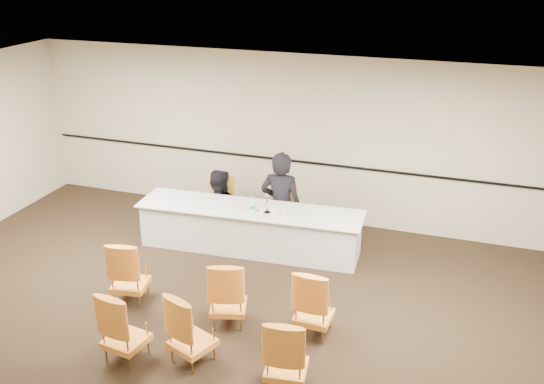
% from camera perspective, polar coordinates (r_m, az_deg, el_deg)
% --- Properties ---
extents(floor, '(10.00, 10.00, 0.00)m').
position_cam_1_polar(floor, '(8.06, -6.62, -13.51)').
color(floor, black).
rests_on(floor, ground).
extents(ceiling, '(10.00, 10.00, 0.00)m').
position_cam_1_polar(ceiling, '(6.76, -7.75, 7.55)').
color(ceiling, white).
rests_on(ceiling, ground).
extents(wall_back, '(10.00, 0.04, 3.00)m').
position_cam_1_polar(wall_back, '(10.76, 2.10, 5.04)').
color(wall_back, '#C2B998').
rests_on(wall_back, ground).
extents(wall_rail, '(9.80, 0.04, 0.03)m').
position_cam_1_polar(wall_rail, '(10.85, 2.01, 2.97)').
color(wall_rail, black).
rests_on(wall_rail, wall_back).
extents(panel_table, '(3.74, 1.08, 0.74)m').
position_cam_1_polar(panel_table, '(9.95, -2.11, -3.48)').
color(panel_table, silver).
rests_on(panel_table, ground).
extents(panelist_main, '(0.73, 0.48, 1.97)m').
position_cam_1_polar(panelist_main, '(10.25, 0.86, -1.45)').
color(panelist_main, black).
rests_on(panelist_main, ground).
extents(panelist_main_chair, '(0.53, 0.53, 0.95)m').
position_cam_1_polar(panelist_main_chair, '(10.29, 0.86, -1.91)').
color(panelist_main_chair, orange).
rests_on(panelist_main_chair, ground).
extents(panelist_second, '(0.93, 0.80, 1.66)m').
position_cam_1_polar(panelist_second, '(10.67, -5.07, -2.10)').
color(panelist_second, black).
rests_on(panelist_second, ground).
extents(panelist_second_chair, '(0.53, 0.53, 0.95)m').
position_cam_1_polar(panelist_second_chair, '(10.60, -5.10, -1.23)').
color(panelist_second_chair, orange).
rests_on(panelist_second_chair, ground).
extents(papers, '(0.35, 0.29, 0.00)m').
position_cam_1_polar(papers, '(9.70, -0.27, -1.75)').
color(papers, white).
rests_on(papers, panel_table).
extents(microphone, '(0.17, 0.22, 0.27)m').
position_cam_1_polar(microphone, '(9.56, -0.45, -1.23)').
color(microphone, black).
rests_on(microphone, panel_table).
extents(water_bottle, '(0.08, 0.08, 0.25)m').
position_cam_1_polar(water_bottle, '(9.65, -1.82, -1.11)').
color(water_bottle, teal).
rests_on(water_bottle, panel_table).
extents(drinking_glass, '(0.08, 0.08, 0.10)m').
position_cam_1_polar(drinking_glass, '(9.60, -0.97, -1.69)').
color(drinking_glass, silver).
rests_on(drinking_glass, panel_table).
extents(coffee_cup, '(0.09, 0.09, 0.12)m').
position_cam_1_polar(coffee_cup, '(9.47, 1.14, -2.01)').
color(coffee_cup, silver).
rests_on(coffee_cup, panel_table).
extents(aud_chair_front_left, '(0.58, 0.58, 0.95)m').
position_cam_1_polar(aud_chair_front_left, '(8.75, -13.29, -7.20)').
color(aud_chair_front_left, orange).
rests_on(aud_chair_front_left, ground).
extents(aud_chair_front_mid, '(0.62, 0.62, 0.95)m').
position_cam_1_polar(aud_chair_front_mid, '(8.06, -4.16, -9.36)').
color(aud_chair_front_mid, orange).
rests_on(aud_chair_front_mid, ground).
extents(aud_chair_front_right, '(0.52, 0.52, 0.95)m').
position_cam_1_polar(aud_chair_front_right, '(7.86, 3.99, -10.24)').
color(aud_chair_front_right, orange).
rests_on(aud_chair_front_right, ground).
extents(aud_chair_back_left, '(0.57, 0.57, 0.95)m').
position_cam_1_polar(aud_chair_back_left, '(7.63, -13.70, -12.05)').
color(aud_chair_back_left, orange).
rests_on(aud_chair_back_left, ground).
extents(aud_chair_back_mid, '(0.65, 0.65, 0.95)m').
position_cam_1_polar(aud_chair_back_mid, '(7.44, -7.56, -12.54)').
color(aud_chair_back_mid, orange).
rests_on(aud_chair_back_mid, ground).
extents(aud_chair_back_right, '(0.56, 0.56, 0.95)m').
position_cam_1_polar(aud_chair_back_right, '(7.00, 1.38, -14.85)').
color(aud_chair_back_right, orange).
rests_on(aud_chair_back_right, ground).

